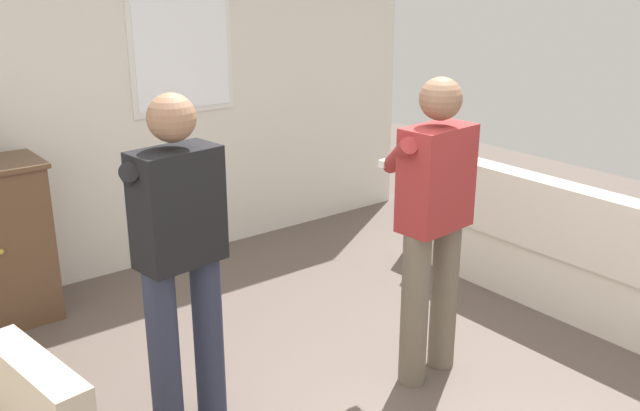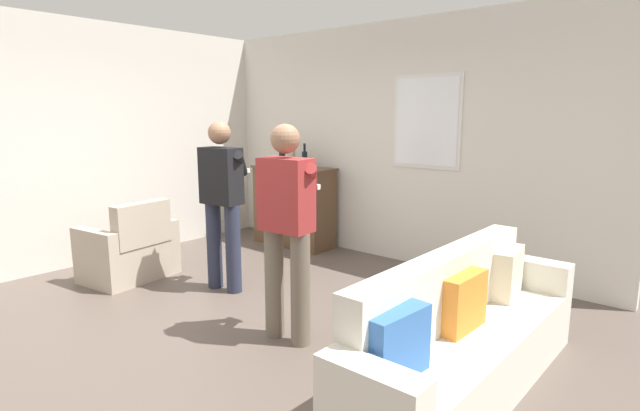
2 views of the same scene
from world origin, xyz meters
The scene contains 4 objects.
wall_back_with_window centered at (0.01, 2.66, 1.41)m, with size 5.20×0.15×2.80m.
couch centered at (1.98, 0.36, 0.35)m, with size 0.57×2.36×0.89m.
person_standing_left centered at (-0.67, 0.59, 0.94)m, with size 0.55×0.50×1.68m.
person_standing_right centered at (0.61, 0.18, 0.94)m, with size 0.56×0.49×1.68m.
Camera 1 is at (-2.04, -2.25, 2.20)m, focal length 40.00 mm.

